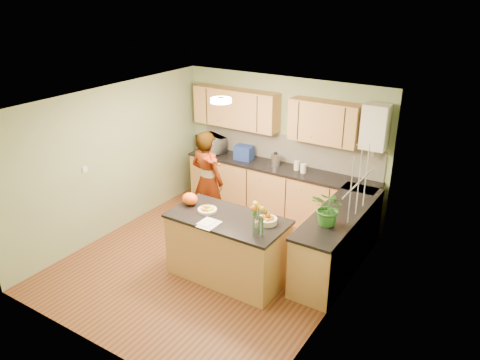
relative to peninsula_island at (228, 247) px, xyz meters
The scene contains 28 objects.
floor 0.69m from the peninsula_island, 153.30° to the left, with size 4.50×4.50×0.00m, color #5A2C19.
ceiling 2.08m from the peninsula_island, 153.30° to the left, with size 4.00×4.50×0.02m, color white.
wall_back 2.63m from the peninsula_island, 100.21° to the left, with size 4.00×0.02×2.50m, color gray.
wall_front 2.21m from the peninsula_island, 102.41° to the right, with size 4.00×0.02×2.50m, color gray.
wall_left 2.57m from the peninsula_island, behind, with size 0.02×4.50×2.50m, color gray.
wall_right 1.75m from the peninsula_island, ahead, with size 0.02×4.50×2.50m, color gray.
back_counter 2.20m from the peninsula_island, 99.04° to the left, with size 3.64×0.62×0.94m.
right_counter 1.65m from the peninsula_island, 40.59° to the left, with size 0.62×2.24×0.94m.
splashback 2.58m from the peninsula_island, 98.00° to the left, with size 3.60×0.02×0.52m, color white.
upper_cabinets 2.75m from the peninsula_island, 105.10° to the left, with size 3.20×0.34×0.70m.
boiler 2.99m from the peninsula_island, 61.55° to the left, with size 0.40×0.30×0.86m.
window_right 2.05m from the peninsula_island, 28.05° to the left, with size 0.01×1.30×1.05m.
light_switch 2.59m from the peninsula_island, behind, with size 0.02×0.09×0.09m, color white.
ceiling_lamp 2.09m from the peninsula_island, 130.38° to the left, with size 0.30×0.30×0.07m.
peninsula_island is the anchor object (origin of this frame).
fruit_dish 0.63m from the peninsula_island, behind, with size 0.28×0.28×0.10m.
orange_bowl 0.79m from the peninsula_island, 15.26° to the left, with size 0.27×0.27×0.16m.
flower_vase 1.04m from the peninsula_island, 16.70° to the right, with size 0.29×0.29×0.53m.
orange_bag 0.90m from the peninsula_island, behind, with size 0.24×0.20×0.18m, color #F85B14.
papers 0.58m from the peninsula_island, 108.43° to the right, with size 0.23×0.31×0.01m, color white.
violinist 1.60m from the peninsula_island, 136.65° to the left, with size 0.64×0.42×1.76m, color #E1AA89.
violin 1.56m from the peninsula_island, 137.69° to the left, with size 0.66×0.26×0.13m, color #581605, non-canonical shape.
microwave 2.94m from the peninsula_island, 130.27° to the left, with size 0.57×0.38×0.31m, color white.
blue_box 2.49m from the peninsula_island, 116.62° to the left, with size 0.33×0.24×0.26m, color navy.
kettle 2.30m from the peninsula_island, 101.13° to the left, with size 0.16×0.16×0.30m.
jar_cream 2.27m from the peninsula_island, 90.28° to the left, with size 0.10×0.10×0.16m, color #F6E4C5.
jar_white 2.21m from the peninsula_island, 86.11° to the left, with size 0.10×0.10×0.16m, color white.
potted_plant 1.56m from the peninsula_island, 25.20° to the left, with size 0.46×0.40×0.51m, color #2A6822.
Camera 1 is at (3.70, -5.03, 3.98)m, focal length 35.00 mm.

